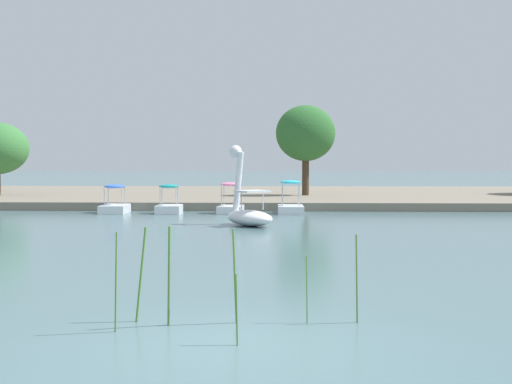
# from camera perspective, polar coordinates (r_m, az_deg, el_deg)

# --- Properties ---
(ground_plane) EXTENTS (522.26, 522.26, 0.00)m
(ground_plane) POSITION_cam_1_polar(r_m,az_deg,el_deg) (8.48, -2.14, -13.47)
(ground_plane) COLOR slate
(shore_bank_far) EXTENTS (141.01, 26.37, 0.42)m
(shore_bank_far) POSITION_cam_1_polar(r_m,az_deg,el_deg) (45.36, 1.43, -0.27)
(shore_bank_far) COLOR slate
(shore_bank_far) RESTS_ON ground_plane
(swan_boat) EXTENTS (2.51, 2.79, 3.13)m
(swan_boat) POSITION_cam_1_polar(r_m,az_deg,el_deg) (24.49, -0.73, -1.65)
(swan_boat) COLOR white
(swan_boat) RESTS_ON ground_plane
(pedal_boat_cyan) EXTENTS (1.25, 2.26, 1.62)m
(pedal_boat_cyan) POSITION_cam_1_polar(r_m,az_deg,el_deg) (30.74, 3.13, -1.10)
(pedal_boat_cyan) COLOR white
(pedal_boat_cyan) RESTS_ON ground_plane
(pedal_boat_pink) EXTENTS (1.23, 1.90, 1.51)m
(pedal_boat_pink) POSITION_cam_1_polar(r_m,az_deg,el_deg) (30.79, -2.30, -1.09)
(pedal_boat_pink) COLOR white
(pedal_boat_pink) RESTS_ON ground_plane
(pedal_boat_teal) EXTENTS (1.24, 1.89, 1.42)m
(pedal_boat_teal) POSITION_cam_1_polar(r_m,az_deg,el_deg) (31.01, -7.82, -1.22)
(pedal_boat_teal) COLOR white
(pedal_boat_teal) RESTS_ON ground_plane
(pedal_boat_blue) EXTENTS (1.38, 2.40, 1.40)m
(pedal_boat_blue) POSITION_cam_1_polar(r_m,az_deg,el_deg) (31.96, -12.58, -1.12)
(pedal_boat_blue) COLOR white
(pedal_boat_blue) RESTS_ON ground_plane
(tree_sapling_by_fence) EXTENTS (4.66, 4.18, 5.74)m
(tree_sapling_by_fence) POSITION_cam_1_polar(r_m,az_deg,el_deg) (40.70, 4.49, 5.24)
(tree_sapling_by_fence) COLOR #423323
(tree_sapling_by_fence) RESTS_ON shore_bank_far
(reed_clump_foreground) EXTENTS (3.46, 1.29, 1.46)m
(reed_clump_foreground) POSITION_cam_1_polar(r_m,az_deg,el_deg) (9.27, -4.91, -7.80)
(reed_clump_foreground) COLOR #4C7F33
(reed_clump_foreground) RESTS_ON ground_plane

